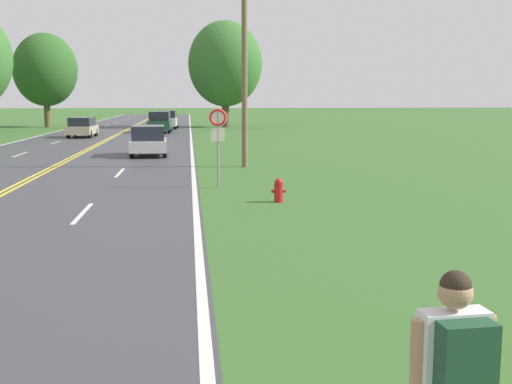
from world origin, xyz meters
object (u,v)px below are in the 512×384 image
object	(u,v)px
car_silver_hatchback_approaching	(148,140)
car_white_suv_receding	(168,119)
hitchhiker_person	(455,372)
car_champagne_hatchback_mid_near	(82,127)
tree_mid_treeline	(45,70)
car_dark_green_van_mid_far	(160,122)
fire_hydrant	(279,190)
traffic_sign	(218,128)
tree_behind_sign	(225,64)

from	to	relation	value
car_silver_hatchback_approaching	car_white_suv_receding	size ratio (longest dim) A/B	0.80
hitchhiker_person	car_champagne_hatchback_mid_near	world-z (taller)	hitchhiker_person
tree_mid_treeline	car_dark_green_van_mid_far	distance (m)	17.69
tree_mid_treeline	car_champagne_hatchback_mid_near	bearing A→B (deg)	-70.82
fire_hydrant	car_dark_green_van_mid_far	xyz separation A→B (m)	(-4.92, 37.83, 0.60)
hitchhiker_person	fire_hydrant	bearing A→B (deg)	-7.24
tree_mid_treeline	car_dark_green_van_mid_far	bearing A→B (deg)	-45.63
traffic_sign	car_champagne_hatchback_mid_near	xyz separation A→B (m)	(-8.88, 28.55, -1.16)
tree_behind_sign	car_dark_green_van_mid_far	xyz separation A→B (m)	(-6.19, -10.23, -5.40)
tree_mid_treeline	car_silver_hatchback_approaching	bearing A→B (deg)	-70.51
hitchhiker_person	car_silver_hatchback_approaching	world-z (taller)	hitchhiker_person
car_dark_green_van_mid_far	car_silver_hatchback_approaching	bearing A→B (deg)	2.17
traffic_sign	car_champagne_hatchback_mid_near	distance (m)	29.92
hitchhiker_person	tree_mid_treeline	distance (m)	65.93
car_champagne_hatchback_mid_near	car_white_suv_receding	xyz separation A→B (m)	(5.97, 13.22, 0.13)
fire_hydrant	traffic_sign	bearing A→B (deg)	116.81
hitchhiker_person	tree_mid_treeline	xyz separation A→B (m)	(-16.08, 63.77, 4.67)
tree_behind_sign	car_dark_green_van_mid_far	size ratio (longest dim) A/B	2.24
tree_mid_treeline	car_champagne_hatchback_mid_near	size ratio (longest dim) A/B	2.35
tree_behind_sign	car_white_suv_receding	world-z (taller)	tree_behind_sign
traffic_sign	car_white_suv_receding	xyz separation A→B (m)	(-2.91, 41.78, -1.02)
hitchhiker_person	car_dark_green_van_mid_far	xyz separation A→B (m)	(-4.18, 51.60, -0.14)
tree_behind_sign	car_silver_hatchback_approaching	xyz separation A→B (m)	(-5.80, -32.79, -5.54)
traffic_sign	car_white_suv_receding	bearing A→B (deg)	93.98
fire_hydrant	car_white_suv_receding	distance (m)	45.07
fire_hydrant	car_dark_green_van_mid_far	size ratio (longest dim) A/B	0.14
tree_behind_sign	car_silver_hatchback_approaching	distance (m)	33.76
tree_mid_treeline	tree_behind_sign	bearing A→B (deg)	-6.13
fire_hydrant	traffic_sign	world-z (taller)	traffic_sign
tree_mid_treeline	car_champagne_hatchback_mid_near	xyz separation A→B (m)	(6.39, -18.37, -4.96)
hitchhiker_person	car_white_suv_receding	distance (m)	58.74
tree_behind_sign	tree_mid_treeline	xyz separation A→B (m)	(-18.09, 1.94, -0.59)
hitchhiker_person	traffic_sign	size ratio (longest dim) A/B	0.68
tree_mid_treeline	car_silver_hatchback_approaching	xyz separation A→B (m)	(12.29, -34.74, -4.95)
car_silver_hatchback_approaching	car_white_suv_receding	bearing A→B (deg)	177.62
car_champagne_hatchback_mid_near	car_silver_hatchback_approaching	bearing A→B (deg)	-158.41
traffic_sign	tree_behind_sign	size ratio (longest dim) A/B	0.24
hitchhiker_person	tree_behind_sign	world-z (taller)	tree_behind_sign
car_silver_hatchback_approaching	tree_mid_treeline	bearing A→B (deg)	-162.76
hitchhiker_person	car_dark_green_van_mid_far	world-z (taller)	car_dark_green_van_mid_far
fire_hydrant	tree_behind_sign	xyz separation A→B (m)	(1.27, 48.06, 6.01)
car_champagne_hatchback_mid_near	car_dark_green_van_mid_far	distance (m)	8.30
tree_behind_sign	car_dark_green_van_mid_far	distance (m)	13.12
tree_mid_treeline	car_champagne_hatchback_mid_near	world-z (taller)	tree_mid_treeline
traffic_sign	car_silver_hatchback_approaching	distance (m)	12.60
car_champagne_hatchback_mid_near	car_dark_green_van_mid_far	bearing A→B (deg)	-39.84
fire_hydrant	hitchhiker_person	bearing A→B (deg)	-93.10
hitchhiker_person	car_champagne_hatchback_mid_near	size ratio (longest dim) A/B	0.44
car_champagne_hatchback_mid_near	fire_hydrant	bearing A→B (deg)	-159.99
traffic_sign	tree_behind_sign	distance (m)	45.29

